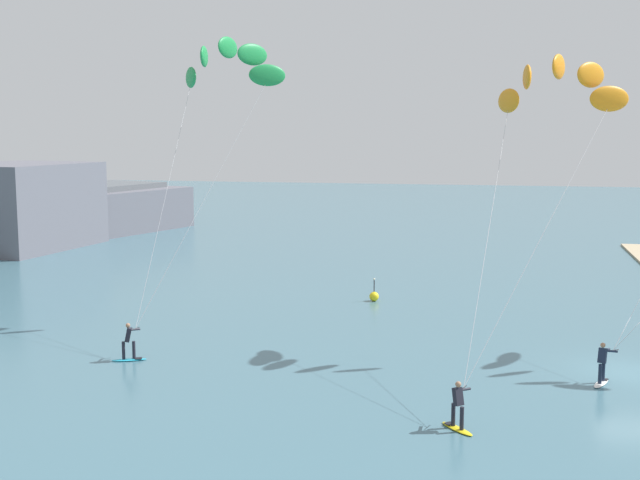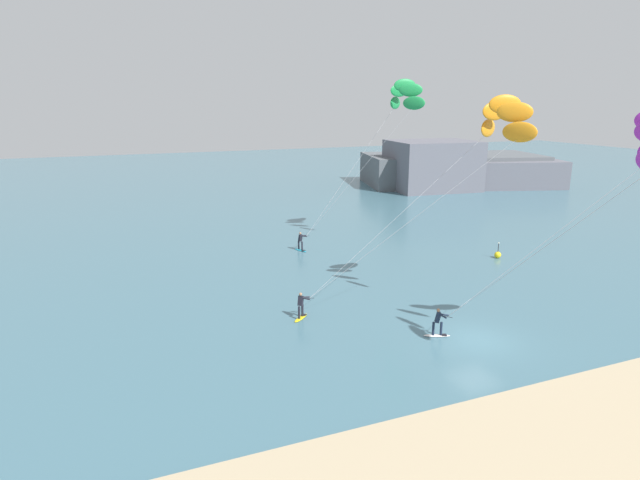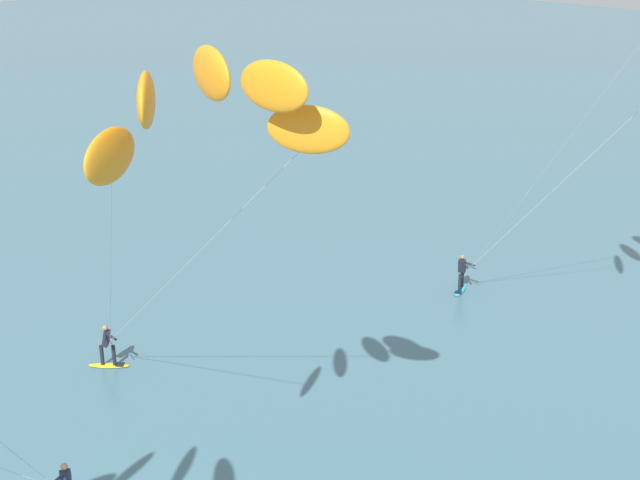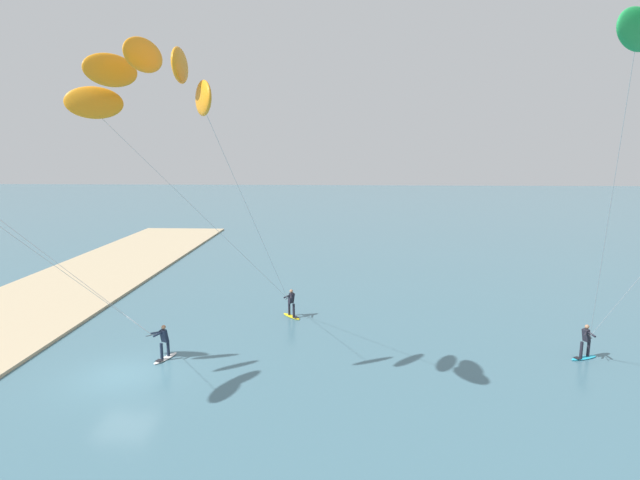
% 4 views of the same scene
% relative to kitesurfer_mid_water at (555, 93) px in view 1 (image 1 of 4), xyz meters
% --- Properties ---
extents(ground_plane, '(240.00, 240.00, 0.00)m').
position_rel_kitesurfer_mid_water_xyz_m(ground_plane, '(-2.78, -3.19, -11.58)').
color(ground_plane, '#426B7A').
extents(kitesurfer_mid_water, '(13.50, 7.20, 13.30)m').
position_rel_kitesurfer_mid_water_xyz_m(kitesurfer_mid_water, '(0.00, 0.00, 0.00)').
color(kitesurfer_mid_water, yellow).
rests_on(kitesurfer_mid_water, ground).
extents(kitesurfer_far_out, '(10.87, 6.04, 14.79)m').
position_rel_kitesurfer_mid_water_xyz_m(kitesurfer_far_out, '(3.22, 16.27, 1.43)').
color(kitesurfer_far_out, '#23ADD1').
rests_on(kitesurfer_far_out, ground).
extents(marker_buoy, '(0.56, 0.56, 1.38)m').
position_rel_kitesurfer_mid_water_xyz_m(marker_buoy, '(9.16, 9.30, -11.28)').
color(marker_buoy, yellow).
rests_on(marker_buoy, ground).
extents(distant_headland, '(30.50, 21.60, 7.23)m').
position_rel_kitesurfer_mid_water_xyz_m(distant_headland, '(30.27, 43.99, -8.98)').
color(distant_headland, slate).
rests_on(distant_headland, ground).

